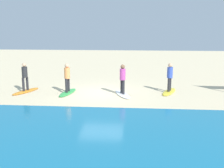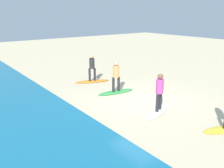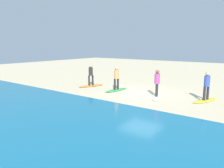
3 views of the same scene
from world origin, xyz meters
name	(u,v)px [view 2 (image 2 of 3)]	position (x,y,z in m)	size (l,w,h in m)	color
ground_plane	(144,102)	(0.00, 0.00, 0.00)	(60.00, 60.00, 0.00)	beige
surfboard_white	(158,111)	(-1.22, 0.32, 0.04)	(2.10, 0.56, 0.09)	white
surfer_white	(160,89)	(-1.22, 0.32, 1.04)	(0.32, 0.44, 1.64)	#232328
surfboard_green	(116,92)	(1.95, 0.17, 0.04)	(2.10, 0.56, 0.09)	green
surfer_green	(116,74)	(1.95, 0.17, 1.04)	(0.32, 0.46, 1.64)	#232328
surfboard_orange	(92,81)	(4.50, 0.06, 0.04)	(2.10, 0.56, 0.09)	orange
surfer_orange	(92,66)	(4.50, 0.06, 1.04)	(0.32, 0.44, 1.64)	#232328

